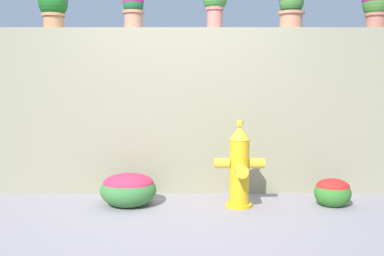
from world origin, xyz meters
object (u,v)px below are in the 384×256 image
(potted_plant_2, at_px, (133,9))
(flower_bush_left, at_px, (333,191))
(potted_plant_1, at_px, (53,5))
(flower_bush_right, at_px, (128,188))
(potted_plant_4, at_px, (291,7))
(potted_plant_3, at_px, (215,1))
(potted_plant_5, at_px, (376,6))
(fire_hydrant, at_px, (239,168))

(potted_plant_2, distance_m, flower_bush_left, 2.92)
(potted_plant_1, height_order, flower_bush_right, potted_plant_1)
(potted_plant_1, xyz_separation_m, potted_plant_4, (2.64, 0.02, -0.02))
(potted_plant_1, bearing_deg, potted_plant_3, 1.21)
(potted_plant_4, relative_size, potted_plant_5, 0.99)
(potted_plant_2, distance_m, potted_plant_3, 0.92)
(potted_plant_1, distance_m, fire_hydrant, 2.71)
(fire_hydrant, height_order, flower_bush_right, fire_hydrant)
(potted_plant_2, relative_size, fire_hydrant, 0.44)
(potted_plant_1, bearing_deg, flower_bush_right, -33.41)
(potted_plant_5, bearing_deg, flower_bush_right, -166.71)
(flower_bush_left, bearing_deg, potted_plant_4, 117.66)
(potted_plant_3, xyz_separation_m, potted_plant_4, (0.85, -0.02, -0.06))
(potted_plant_4, height_order, potted_plant_5, potted_plant_5)
(flower_bush_right, bearing_deg, potted_plant_3, 34.57)
(potted_plant_3, xyz_separation_m, flower_bush_left, (1.18, -0.64, -1.99))
(potted_plant_3, bearing_deg, potted_plant_2, 177.71)
(potted_plant_2, distance_m, potted_plant_5, 2.72)
(fire_hydrant, bearing_deg, flower_bush_right, 177.48)
(potted_plant_1, height_order, potted_plant_2, potted_plant_1)
(potted_plant_1, relative_size, fire_hydrant, 0.49)
(potted_plant_4, relative_size, fire_hydrant, 0.48)
(potted_plant_2, bearing_deg, potted_plant_3, -2.29)
(potted_plant_5, bearing_deg, fire_hydrant, -156.50)
(potted_plant_3, xyz_separation_m, potted_plant_5, (1.81, 0.02, -0.05))
(potted_plant_3, relative_size, flower_bush_left, 1.25)
(potted_plant_4, xyz_separation_m, flower_bush_right, (-1.75, -0.61, -1.90))
(potted_plant_2, bearing_deg, flower_bush_right, -89.20)
(fire_hydrant, distance_m, flower_bush_left, 0.99)
(flower_bush_right, bearing_deg, potted_plant_2, 90.80)
(fire_hydrant, height_order, flower_bush_left, fire_hydrant)
(potted_plant_1, bearing_deg, potted_plant_5, 0.88)
(potted_plant_4, height_order, fire_hydrant, potted_plant_4)
(potted_plant_3, bearing_deg, potted_plant_4, -1.08)
(potted_plant_5, bearing_deg, potted_plant_2, 179.60)
(flower_bush_right, bearing_deg, potted_plant_5, 13.29)
(potted_plant_1, bearing_deg, potted_plant_4, 0.47)
(potted_plant_1, distance_m, potted_plant_5, 3.60)
(potted_plant_5, xyz_separation_m, fire_hydrant, (-1.59, -0.69, -1.70))
(potted_plant_3, relative_size, potted_plant_4, 1.11)
(potted_plant_4, relative_size, flower_bush_left, 1.12)
(potted_plant_2, height_order, flower_bush_right, potted_plant_2)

